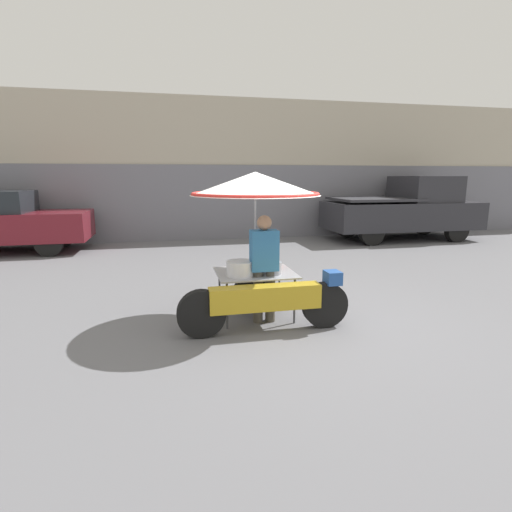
% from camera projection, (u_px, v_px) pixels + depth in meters
% --- Properties ---
extents(ground_plane, '(36.00, 36.00, 0.00)m').
position_uv_depth(ground_plane, '(297.00, 322.00, 5.72)').
color(ground_plane, slate).
extents(shopfront_building, '(28.00, 2.06, 4.49)m').
position_uv_depth(shopfront_building, '(218.00, 171.00, 13.76)').
color(shopfront_building, '#B2A893').
rests_on(shopfront_building, ground).
extents(vendor_motorcycle_cart, '(2.31, 1.83, 2.11)m').
position_uv_depth(vendor_motorcycle_cart, '(257.00, 209.00, 5.54)').
color(vendor_motorcycle_cart, black).
rests_on(vendor_motorcycle_cart, ground).
extents(vendor_person, '(0.38, 0.22, 1.52)m').
position_uv_depth(vendor_person, '(264.00, 264.00, 5.56)').
color(vendor_person, '#4C473D').
rests_on(vendor_person, ground).
extents(pickup_truck, '(4.88, 1.99, 2.04)m').
position_uv_depth(pickup_truck, '(405.00, 210.00, 12.95)').
color(pickup_truck, black).
rests_on(pickup_truck, ground).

